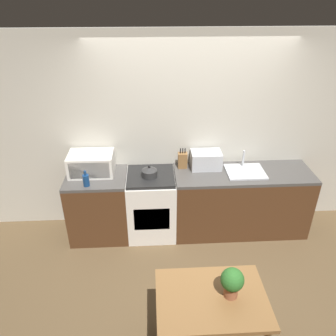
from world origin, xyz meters
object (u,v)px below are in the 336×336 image
object	(u,v)px
kettle	(149,172)
bottle	(86,180)
dining_table	(211,305)
toaster_oven	(206,160)
microwave	(91,164)
stove_range	(151,204)

from	to	relation	value
kettle	bottle	xyz separation A→B (m)	(-0.75, -0.18, 0.01)
dining_table	toaster_oven	bearing A→B (deg)	82.93
kettle	bottle	distance (m)	0.78
microwave	dining_table	xyz separation A→B (m)	(1.24, -1.85, -0.41)
microwave	stove_range	bearing A→B (deg)	-7.51
stove_range	dining_table	world-z (taller)	stove_range
microwave	toaster_oven	bearing A→B (deg)	2.26
bottle	dining_table	distance (m)	2.02
stove_range	toaster_oven	xyz separation A→B (m)	(0.73, 0.16, 0.57)
stove_range	toaster_oven	size ratio (longest dim) A/B	2.30
kettle	dining_table	distance (m)	1.82
bottle	toaster_oven	bearing A→B (deg)	13.73
stove_range	kettle	distance (m)	0.52
kettle	dining_table	size ratio (longest dim) A/B	0.21
microwave	dining_table	size ratio (longest dim) A/B	0.60
stove_range	kettle	bearing A→B (deg)	-114.48
bottle	microwave	bearing A→B (deg)	85.49
toaster_oven	kettle	bearing A→B (deg)	-165.80
stove_range	toaster_oven	distance (m)	0.93
stove_range	microwave	xyz separation A→B (m)	(-0.74, 0.10, 0.59)
bottle	kettle	bearing A→B (deg)	13.26
kettle	toaster_oven	distance (m)	0.77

